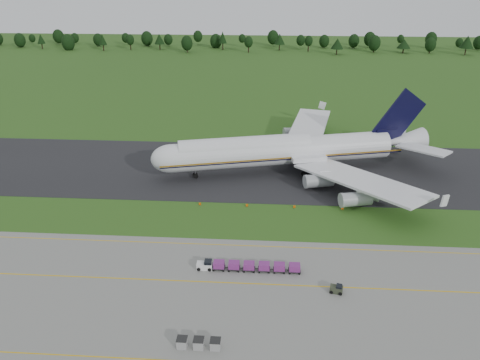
# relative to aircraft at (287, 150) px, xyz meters

# --- Properties ---
(ground) EXTENTS (600.00, 600.00, 0.00)m
(ground) POSITION_rel_aircraft_xyz_m (-9.72, -27.65, -6.01)
(ground) COLOR #274F17
(ground) RESTS_ON ground
(apron) EXTENTS (300.00, 52.00, 0.06)m
(apron) POSITION_rel_aircraft_xyz_m (-9.72, -61.65, -5.98)
(apron) COLOR slate
(apron) RESTS_ON ground
(taxiway) EXTENTS (300.00, 40.00, 0.08)m
(taxiway) POSITION_rel_aircraft_xyz_m (-9.72, 0.35, -5.97)
(taxiway) COLOR black
(taxiway) RESTS_ON ground
(apron_markings) EXTENTS (300.00, 30.20, 0.01)m
(apron_markings) POSITION_rel_aircraft_xyz_m (-9.72, -54.63, -5.95)
(apron_markings) COLOR gold
(apron_markings) RESTS_ON apron
(tree_line) EXTENTS (529.10, 22.58, 11.69)m
(tree_line) POSITION_rel_aircraft_xyz_m (-26.91, 192.38, 0.25)
(tree_line) COLOR black
(tree_line) RESTS_ON ground
(aircraft) EXTENTS (74.98, 70.82, 21.05)m
(aircraft) POSITION_rel_aircraft_xyz_m (0.00, 0.00, 0.00)
(aircraft) COLOR silver
(aircraft) RESTS_ON ground
(baggage_train) EXTENTS (18.65, 1.69, 1.63)m
(baggage_train) POSITION_rel_aircraft_xyz_m (-8.16, -45.77, -5.07)
(baggage_train) COLOR white
(baggage_train) RESTS_ON apron
(utility_cart) EXTENTS (2.32, 1.68, 1.16)m
(utility_cart) POSITION_rel_aircraft_xyz_m (7.07, -51.04, -5.39)
(utility_cart) COLOR #303626
(utility_cart) RESTS_ON apron
(uld_row) EXTENTS (6.32, 1.52, 1.51)m
(uld_row) POSITION_rel_aircraft_xyz_m (-14.09, -64.95, -5.19)
(uld_row) COLOR gray
(uld_row) RESTS_ON apron
(edge_markers) EXTENTS (32.85, 0.30, 0.60)m
(edge_markers) POSITION_rel_aircraft_xyz_m (-4.08, -21.11, -5.74)
(edge_markers) COLOR #E15607
(edge_markers) RESTS_ON ground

